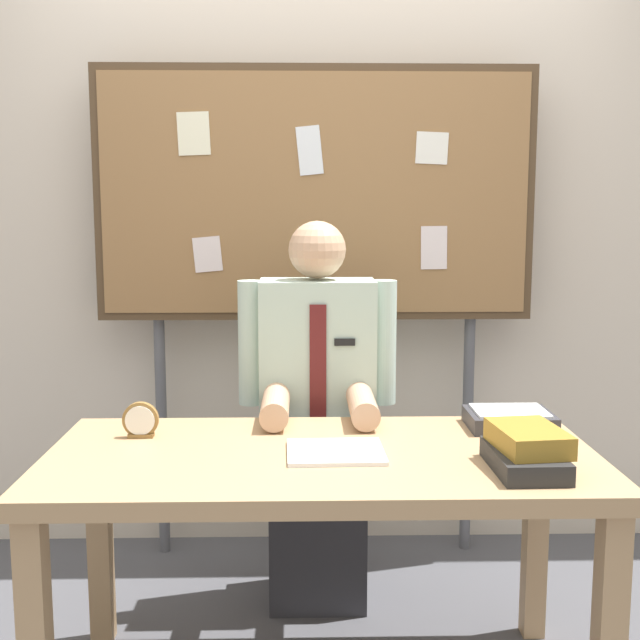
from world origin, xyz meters
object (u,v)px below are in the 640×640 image
desk_clock (141,421)px  paper_tray (509,419)px  desk (321,484)px  bulletin_board (315,201)px  book_stack (526,450)px  open_notebook (335,452)px  person (317,430)px

desk_clock → paper_tray: size_ratio=0.41×
desk → bulletin_board: bearing=90.0°
bulletin_board → desk: bearing=-90.0°
desk → book_stack: bearing=-17.3°
book_stack → bulletin_board: bearing=115.1°
bulletin_board → paper_tray: (0.59, -0.73, -0.68)m
bulletin_board → book_stack: bulletin_board is taller
open_notebook → desk_clock: 0.60m
open_notebook → paper_tray: (0.55, 0.26, 0.02)m
paper_tray → person: bearing=150.2°
desk_clock → paper_tray: 1.13m
desk → person: (0.00, 0.58, -0.00)m
desk → person: bearing=90.0°
bulletin_board → desk_clock: 1.18m
desk → paper_tray: 0.65m
book_stack → person: bearing=125.6°
desk → open_notebook: size_ratio=5.77×
open_notebook → paper_tray: bearing=25.0°
bulletin_board → paper_tray: 1.16m
bulletin_board → book_stack: (0.53, -1.14, -0.66)m
paper_tray → desk: bearing=-158.1°
desk → book_stack: 0.58m
book_stack → desk_clock: bearing=163.1°
desk → open_notebook: 0.11m
person → open_notebook: bearing=-86.3°
book_stack → paper_tray: (0.06, 0.40, -0.03)m
desk → book_stack: size_ratio=5.48×
desk → paper_tray: bearing=21.9°
desk_clock → bulletin_board: bearing=56.6°
desk → desk_clock: bearing=163.5°
open_notebook → desk_clock: size_ratio=2.50×
desk → bulletin_board: 1.26m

